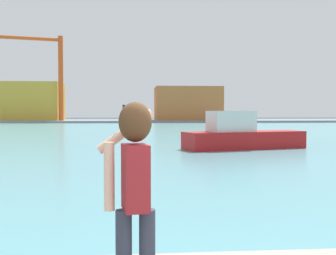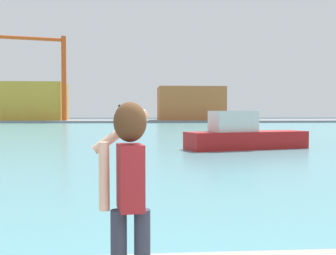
# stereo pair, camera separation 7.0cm
# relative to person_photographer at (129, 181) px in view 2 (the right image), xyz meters

# --- Properties ---
(ground_plane) EXTENTS (220.00, 220.00, 0.00)m
(ground_plane) POSITION_rel_person_photographer_xyz_m (0.92, 49.29, -1.69)
(ground_plane) COLOR #334751
(harbor_water) EXTENTS (140.00, 100.00, 0.02)m
(harbor_water) POSITION_rel_person_photographer_xyz_m (0.92, 51.29, -1.68)
(harbor_water) COLOR #599EA8
(harbor_water) RESTS_ON ground_plane
(far_shore_dock) EXTENTS (140.00, 20.00, 0.44)m
(far_shore_dock) POSITION_rel_person_photographer_xyz_m (0.92, 91.29, -1.48)
(far_shore_dock) COLOR gray
(far_shore_dock) RESTS_ON ground_plane
(person_photographer) EXTENTS (0.53, 0.55, 1.74)m
(person_photographer) POSITION_rel_person_photographer_xyz_m (0.00, 0.00, 0.00)
(person_photographer) COLOR #2D3342
(person_photographer) RESTS_ON quay_promenade
(boat_moored) EXTENTS (7.85, 4.06, 2.31)m
(boat_moored) POSITION_rel_person_photographer_xyz_m (6.62, 21.66, -0.87)
(boat_moored) COLOR #B21919
(boat_moored) RESTS_ON harbor_water
(warehouse_left) EXTENTS (14.70, 10.42, 8.09)m
(warehouse_left) POSITION_rel_person_photographer_xyz_m (-22.67, 90.60, 2.79)
(warehouse_left) COLOR gold
(warehouse_left) RESTS_ON far_shore_dock
(warehouse_right) EXTENTS (14.20, 9.97, 7.24)m
(warehouse_right) POSITION_rel_person_photographer_xyz_m (12.22, 89.30, 2.36)
(warehouse_right) COLOR #B26633
(warehouse_right) RESTS_ON far_shore_dock
(port_crane) EXTENTS (13.67, 4.08, 17.30)m
(port_crane) POSITION_rel_person_photographer_xyz_m (-16.35, 84.69, 9.56)
(port_crane) COLOR #D84C19
(port_crane) RESTS_ON far_shore_dock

